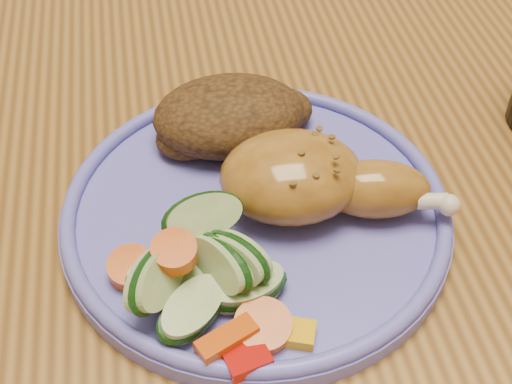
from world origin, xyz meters
TOP-DOWN VIEW (x-y plane):
  - dining_table at (0.00, 0.00)m, footprint 0.90×1.40m
  - plate at (-0.05, -0.11)m, footprint 0.25×0.25m
  - plate_rim at (-0.05, -0.11)m, footprint 0.25×0.25m
  - chicken_leg at (-0.02, -0.11)m, footprint 0.15×0.08m
  - rice_pilaf at (-0.06, -0.04)m, footprint 0.11×0.08m
  - vegetable_pile at (-0.09, -0.17)m, footprint 0.11×0.12m

SIDE VIEW (x-z plane):
  - dining_table at x=0.00m, z-range 0.29..1.04m
  - plate at x=-0.05m, z-range 0.75..0.76m
  - plate_rim at x=-0.05m, z-range 0.76..0.77m
  - vegetable_pile at x=-0.09m, z-range 0.75..0.81m
  - rice_pilaf at x=-0.06m, z-range 0.76..0.80m
  - chicken_leg at x=-0.02m, z-range 0.76..0.81m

